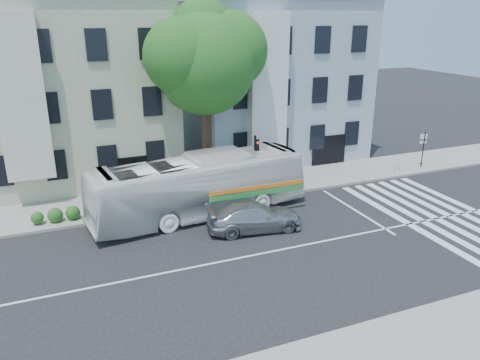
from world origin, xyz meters
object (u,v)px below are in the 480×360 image
sedan (254,217)px  fire_hydrant (398,164)px  bus (200,186)px  traffic_signal (256,159)px

sedan → fire_hydrant: 13.44m
sedan → bus: bearing=42.5°
sedan → traffic_signal: size_ratio=1.24×
sedan → traffic_signal: traffic_signal is taller
traffic_signal → fire_hydrant: bearing=26.4°
traffic_signal → fire_hydrant: traffic_signal is taller
fire_hydrant → bus: bearing=-173.0°
sedan → fire_hydrant: bearing=-62.3°
bus → sedan: bearing=-152.8°
traffic_signal → bus: bearing=-147.1°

